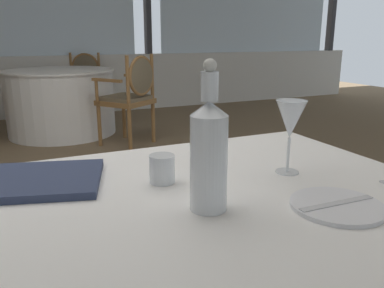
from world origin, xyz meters
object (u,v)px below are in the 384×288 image
at_px(side_plate, 337,206).
at_px(water_bottle, 209,153).
at_px(wine_glass, 290,121).
at_px(menu_book, 44,180).
at_px(dining_chair_1_2, 132,92).
at_px(dining_chair_1_0, 84,80).
at_px(water_tumbler, 162,169).

distance_m(side_plate, water_bottle, 0.31).
bearing_deg(wine_glass, side_plate, -100.99).
height_order(wine_glass, menu_book, wine_glass).
height_order(water_bottle, dining_chair_1_2, water_bottle).
relative_size(water_bottle, dining_chair_1_2, 0.35).
relative_size(water_bottle, dining_chair_1_0, 0.37).
bearing_deg(menu_book, dining_chair_1_2, 85.75).
xyz_separation_m(water_tumbler, dining_chair_1_0, (0.58, 4.81, -0.26)).
relative_size(water_bottle, wine_glass, 1.60).
height_order(wine_glass, water_tumbler, wine_glass).
relative_size(wine_glass, dining_chair_1_0, 0.23).
bearing_deg(side_plate, water_bottle, 156.59).
xyz_separation_m(menu_book, dining_chair_1_0, (0.87, 4.70, -0.23)).
relative_size(side_plate, dining_chair_1_2, 0.22).
bearing_deg(water_bottle, dining_chair_1_2, 77.14).
bearing_deg(dining_chair_1_0, dining_chair_1_2, 30.03).
bearing_deg(dining_chair_1_0, water_bottle, 17.95).
xyz_separation_m(water_bottle, dining_chair_1_0, (0.55, 5.01, -0.35)).
bearing_deg(dining_chair_1_0, water_tumbler, 17.27).
bearing_deg(dining_chair_1_2, water_tumbler, 129.88).
height_order(water_bottle, dining_chair_1_0, water_bottle).
bearing_deg(side_plate, dining_chair_1_0, 86.82).
relative_size(side_plate, wine_glass, 1.01).
distance_m(water_tumbler, dining_chair_1_0, 4.86).
height_order(side_plate, dining_chair_1_2, dining_chair_1_2).
height_order(water_bottle, menu_book, water_bottle).
xyz_separation_m(side_plate, water_bottle, (-0.26, 0.11, 0.13)).
relative_size(water_bottle, water_tumbler, 4.40).
xyz_separation_m(wine_glass, dining_chair_1_0, (0.24, 4.89, -0.37)).
relative_size(water_bottle, menu_book, 1.14).
bearing_deg(dining_chair_1_2, water_bottle, 131.33).
distance_m(wine_glass, dining_chair_1_2, 3.13).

